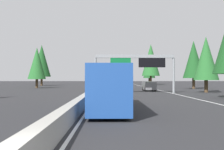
# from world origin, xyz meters

# --- Properties ---
(ground_plane) EXTENTS (320.00, 320.00, 0.00)m
(ground_plane) POSITION_xyz_m (60.00, 0.00, 0.00)
(ground_plane) COLOR #262628
(median_barrier) EXTENTS (180.00, 0.56, 0.90)m
(median_barrier) POSITION_xyz_m (80.00, 0.30, 0.45)
(median_barrier) COLOR #9E9B93
(median_barrier) RESTS_ON ground
(shoulder_stripe_right) EXTENTS (160.00, 0.16, 0.01)m
(shoulder_stripe_right) POSITION_xyz_m (70.00, -11.52, 0.01)
(shoulder_stripe_right) COLOR silver
(shoulder_stripe_right) RESTS_ON ground
(shoulder_stripe_median) EXTENTS (160.00, 0.16, 0.01)m
(shoulder_stripe_median) POSITION_xyz_m (70.00, -0.25, 0.01)
(shoulder_stripe_median) COLOR silver
(shoulder_stripe_median) RESTS_ON ground
(sign_gantry_overhead) EXTENTS (0.50, 12.68, 6.02)m
(sign_gantry_overhead) POSITION_xyz_m (36.29, -6.04, 4.79)
(sign_gantry_overhead) COLOR gray
(sign_gantry_overhead) RESTS_ON ground
(bus_far_left) EXTENTS (11.50, 2.55, 3.10)m
(bus_far_left) POSITION_xyz_m (14.27, -1.78, 1.72)
(bus_far_left) COLOR #1E4793
(bus_far_left) RESTS_ON ground
(pickup_far_right) EXTENTS (5.60, 2.00, 1.86)m
(pickup_far_right) POSITION_xyz_m (26.43, -1.94, 0.91)
(pickup_far_right) COLOR maroon
(pickup_far_right) RESTS_ON ground
(box_truck_far_center) EXTENTS (8.50, 2.40, 2.95)m
(box_truck_far_center) POSITION_xyz_m (50.39, -1.92, 1.61)
(box_truck_far_center) COLOR gold
(box_truck_far_center) RESTS_ON ground
(sedan_near_right) EXTENTS (4.40, 1.80, 1.47)m
(sedan_near_right) POSITION_xyz_m (114.92, -1.58, 0.68)
(sedan_near_right) COLOR #2D6B38
(sedan_near_right) RESTS_ON ground
(sedan_near_center) EXTENTS (4.40, 1.80, 1.47)m
(sedan_near_center) POSITION_xyz_m (90.44, -1.79, 0.68)
(sedan_near_center) COLOR black
(sedan_near_center) RESTS_ON ground
(minivan_distant_a) EXTENTS (5.00, 1.95, 1.69)m
(minivan_distant_a) POSITION_xyz_m (43.00, -9.14, 0.95)
(minivan_distant_a) COLOR slate
(minivan_distant_a) RESTS_ON ground
(sedan_mid_left) EXTENTS (4.40, 1.80, 1.47)m
(sedan_mid_left) POSITION_xyz_m (71.59, -5.18, 0.68)
(sedan_mid_left) COLOR #2D6B38
(sedan_mid_left) RESTS_ON ground
(conifer_right_near) EXTENTS (4.03, 4.03, 9.15)m
(conifer_right_near) POSITION_xyz_m (37.72, -17.68, 5.56)
(conifer_right_near) COLOR #4C3823
(conifer_right_near) RESTS_ON ground
(conifer_right_mid) EXTENTS (4.71, 4.71, 10.71)m
(conifer_right_mid) POSITION_xyz_m (53.52, -20.75, 6.51)
(conifer_right_mid) COLOR #4C3823
(conifer_right_mid) RESTS_ON ground
(conifer_right_far) EXTENTS (6.45, 6.45, 14.66)m
(conifer_right_far) POSITION_xyz_m (89.53, -16.96, 8.92)
(conifer_right_far) COLOR #4C3823
(conifer_right_far) RESTS_ON ground
(conifer_right_distant) EXTENTS (4.91, 4.91, 11.16)m
(conifer_right_distant) POSITION_xyz_m (103.78, -18.56, 6.78)
(conifer_right_distant) COLOR #4C3823
(conifer_right_distant) RESTS_ON ground
(conifer_left_near) EXTENTS (4.25, 4.25, 9.66)m
(conifer_left_near) POSITION_xyz_m (57.74, 15.28, 5.87)
(conifer_left_near) COLOR #4C3823
(conifer_left_near) RESTS_ON ground
(conifer_left_mid) EXTENTS (5.72, 5.72, 13.00)m
(conifer_left_mid) POSITION_xyz_m (79.34, 19.59, 7.90)
(conifer_left_mid) COLOR #4C3823
(conifer_left_mid) RESTS_ON ground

